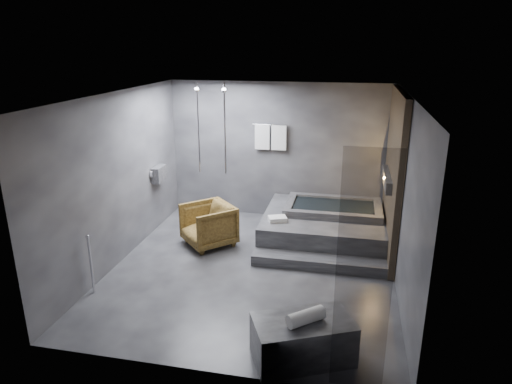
# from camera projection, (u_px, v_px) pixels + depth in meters

# --- Properties ---
(room) EXTENTS (5.00, 5.04, 2.82)m
(room) POSITION_uv_depth(u_px,v_px,m) (280.00, 164.00, 7.08)
(room) COLOR #28282A
(room) RESTS_ON ground
(tub_deck) EXTENTS (2.20, 2.00, 0.50)m
(tub_deck) POSITION_uv_depth(u_px,v_px,m) (324.00, 226.00, 8.54)
(tub_deck) COLOR #2D2D2F
(tub_deck) RESTS_ON ground
(tub_step) EXTENTS (2.20, 0.36, 0.18)m
(tub_step) POSITION_uv_depth(u_px,v_px,m) (318.00, 263.00, 7.49)
(tub_step) COLOR #2D2D2F
(tub_step) RESTS_ON ground
(concrete_bench) EXTENTS (1.29, 1.04, 0.51)m
(concrete_bench) POSITION_uv_depth(u_px,v_px,m) (303.00, 340.00, 5.29)
(concrete_bench) COLOR #303032
(concrete_bench) RESTS_ON ground
(driftwood_chair) EXTENTS (1.17, 1.17, 0.76)m
(driftwood_chair) POSITION_uv_depth(u_px,v_px,m) (208.00, 225.00, 8.26)
(driftwood_chair) COLOR #402C10
(driftwood_chair) RESTS_ON ground
(rolled_towel) EXTENTS (0.45, 0.42, 0.16)m
(rolled_towel) POSITION_uv_depth(u_px,v_px,m) (306.00, 317.00, 5.14)
(rolled_towel) COLOR white
(rolled_towel) RESTS_ON concrete_bench
(deck_towel) EXTENTS (0.37, 0.33, 0.08)m
(deck_towel) POSITION_uv_depth(u_px,v_px,m) (277.00, 219.00, 8.11)
(deck_towel) COLOR silver
(deck_towel) RESTS_ON tub_deck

